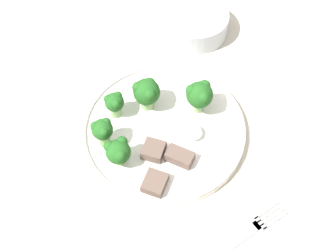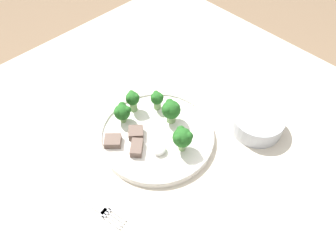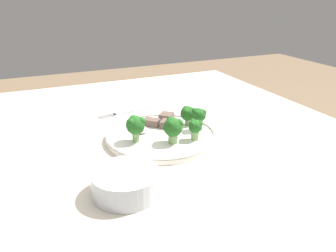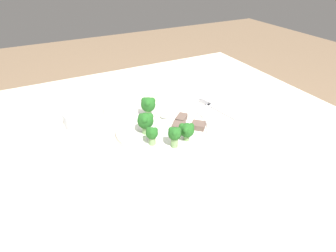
{
  "view_description": "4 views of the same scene",
  "coord_description": "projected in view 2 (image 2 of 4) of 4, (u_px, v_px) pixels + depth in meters",
  "views": [
    {
      "loc": [
        0.37,
        -0.16,
        1.42
      ],
      "look_at": [
        -0.02,
        0.01,
        0.77
      ],
      "focal_mm": 50.0,
      "sensor_mm": 36.0,
      "label": 1
    },
    {
      "loc": [
        0.29,
        0.36,
        1.38
      ],
      "look_at": [
        -0.04,
        0.02,
        0.79
      ],
      "focal_mm": 35.0,
      "sensor_mm": 36.0,
      "label": 2
    },
    {
      "loc": [
        -0.71,
        0.28,
        1.1
      ],
      "look_at": [
        -0.05,
        -0.01,
        0.79
      ],
      "focal_mm": 35.0,
      "sensor_mm": 36.0,
      "label": 3
    },
    {
      "loc": [
        -0.3,
        -0.58,
        1.19
      ],
      "look_at": [
        -0.01,
        -0.03,
        0.77
      ],
      "focal_mm": 28.0,
      "sensor_mm": 36.0,
      "label": 4
    }
  ],
  "objects": [
    {
      "name": "meat_slice_front_slice",
      "position": [
        136.0,
        133.0,
        0.78
      ],
      "size": [
        0.05,
        0.05,
        0.02
      ],
      "color": "brown",
      "rests_on": "dinner_plate"
    },
    {
      "name": "table",
      "position": [
        153.0,
        165.0,
        0.86
      ],
      "size": [
        1.15,
        1.04,
        0.75
      ],
      "color": "beige",
      "rests_on": "ground_plane"
    },
    {
      "name": "broccoli_floret_near_rim_left",
      "position": [
        133.0,
        99.0,
        0.81
      ],
      "size": [
        0.04,
        0.03,
        0.06
      ],
      "color": "#7FA866",
      "rests_on": "dinner_plate"
    },
    {
      "name": "broccoli_floret_center_left",
      "position": [
        171.0,
        110.0,
        0.78
      ],
      "size": [
        0.05,
        0.05,
        0.06
      ],
      "color": "#7FA866",
      "rests_on": "dinner_plate"
    },
    {
      "name": "ground_plane",
      "position": [
        158.0,
        248.0,
        1.37
      ],
      "size": [
        8.0,
        8.0,
        0.0
      ],
      "primitive_type": "plane",
      "color": "#7F664C"
    },
    {
      "name": "sauce_dollop",
      "position": [
        160.0,
        150.0,
        0.75
      ],
      "size": [
        0.03,
        0.03,
        0.02
      ],
      "color": "white",
      "rests_on": "dinner_plate"
    },
    {
      "name": "broccoli_floret_back_left",
      "position": [
        122.0,
        112.0,
        0.79
      ],
      "size": [
        0.04,
        0.04,
        0.05
      ],
      "color": "#7FA866",
      "rests_on": "dinner_plate"
    },
    {
      "name": "broccoli_floret_front_left",
      "position": [
        182.0,
        137.0,
        0.73
      ],
      "size": [
        0.05,
        0.05,
        0.07
      ],
      "color": "#7FA866",
      "rests_on": "dinner_plate"
    },
    {
      "name": "cream_bowl",
      "position": [
        257.0,
        123.0,
        0.8
      ],
      "size": [
        0.13,
        0.13,
        0.05
      ],
      "color": "#B7BCC6",
      "rests_on": "table"
    },
    {
      "name": "fork",
      "position": [
        91.0,
        203.0,
        0.68
      ],
      "size": [
        0.05,
        0.17,
        0.0
      ],
      "color": "#B2B2B7",
      "rests_on": "table"
    },
    {
      "name": "dinner_plate",
      "position": [
        157.0,
        136.0,
        0.79
      ],
      "size": [
        0.27,
        0.27,
        0.02
      ],
      "color": "white",
      "rests_on": "table"
    },
    {
      "name": "meat_slice_middle_slice",
      "position": [
        137.0,
        148.0,
        0.75
      ],
      "size": [
        0.05,
        0.05,
        0.02
      ],
      "color": "brown",
      "rests_on": "dinner_plate"
    },
    {
      "name": "broccoli_floret_center_back",
      "position": [
        157.0,
        99.0,
        0.81
      ],
      "size": [
        0.03,
        0.03,
        0.05
      ],
      "color": "#7FA866",
      "rests_on": "dinner_plate"
    },
    {
      "name": "meat_slice_rear_slice",
      "position": [
        113.0,
        141.0,
        0.76
      ],
      "size": [
        0.05,
        0.05,
        0.02
      ],
      "color": "brown",
      "rests_on": "dinner_plate"
    }
  ]
}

